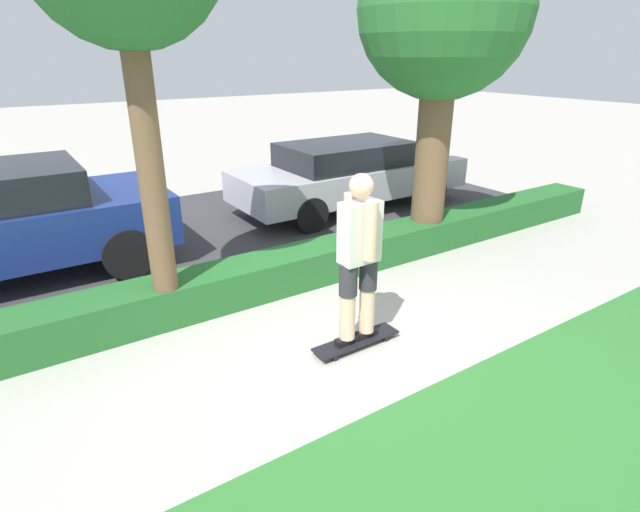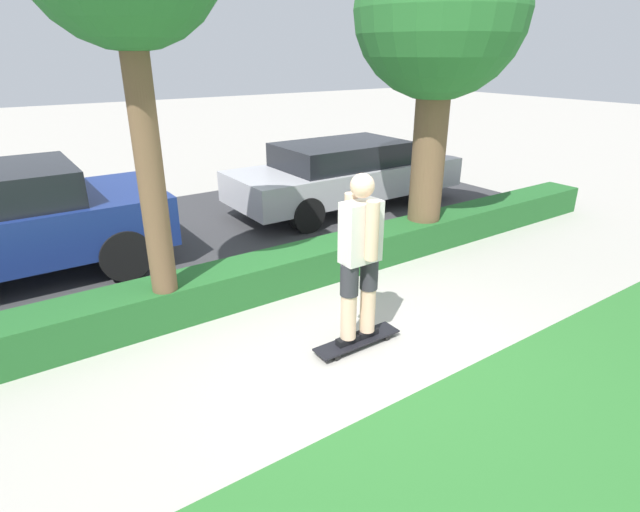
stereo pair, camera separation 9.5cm
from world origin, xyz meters
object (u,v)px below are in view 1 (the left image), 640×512
tree_mid (444,17)px  parked_car_front (7,220)px  parked_car_middle (350,173)px  skateboard (356,341)px  skater_person (359,256)px

tree_mid → parked_car_front: tree_mid is taller
parked_car_front → parked_car_middle: (5.75, 0.09, -0.11)m
skateboard → tree_mid: tree_mid is taller
skateboard → parked_car_front: size_ratio=0.24×
skateboard → skater_person: bearing=0.0°
skateboard → parked_car_middle: (2.94, 4.12, 0.63)m
parked_car_front → parked_car_middle: parked_car_front is taller
skateboard → skater_person: size_ratio=0.56×
parked_car_middle → parked_car_front: bearing=-178.9°
parked_car_front → skater_person: bearing=-54.9°
tree_mid → parked_car_middle: size_ratio=0.99×
skater_person → parked_car_front: size_ratio=0.44×
parked_car_middle → tree_mid: bearing=-96.8°
parked_car_front → parked_car_middle: size_ratio=0.87×
skateboard → parked_car_middle: size_ratio=0.21×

